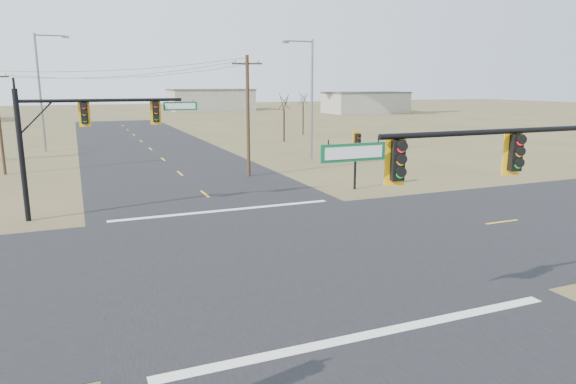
# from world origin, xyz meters

# --- Properties ---
(ground) EXTENTS (320.00, 320.00, 0.00)m
(ground) POSITION_xyz_m (0.00, 0.00, 0.00)
(ground) COLOR brown
(ground) RESTS_ON ground
(road_ew) EXTENTS (160.00, 14.00, 0.02)m
(road_ew) POSITION_xyz_m (0.00, 0.00, 0.01)
(road_ew) COLOR black
(road_ew) RESTS_ON ground
(road_ns) EXTENTS (14.00, 160.00, 0.02)m
(road_ns) POSITION_xyz_m (0.00, 0.00, 0.01)
(road_ns) COLOR black
(road_ns) RESTS_ON ground
(stop_bar_near) EXTENTS (12.00, 0.40, 0.01)m
(stop_bar_near) POSITION_xyz_m (0.00, -7.50, 0.03)
(stop_bar_near) COLOR silver
(stop_bar_near) RESTS_ON road_ns
(stop_bar_far) EXTENTS (12.00, 0.40, 0.01)m
(stop_bar_far) POSITION_xyz_m (0.00, 7.50, 0.03)
(stop_bar_far) COLOR silver
(stop_bar_far) RESTS_ON road_ns
(mast_arm_near) EXTENTS (10.32, 0.52, 6.00)m
(mast_arm_near) POSITION_xyz_m (4.41, -7.50, 4.38)
(mast_arm_near) COLOR black
(mast_arm_near) RESTS_ON ground
(mast_arm_far) EXTENTS (8.83, 0.46, 6.47)m
(mast_arm_far) POSITION_xyz_m (-6.44, 9.30, 4.70)
(mast_arm_far) COLOR black
(mast_arm_far) RESTS_ON ground
(pedestal_signal_ne) EXTENTS (0.57, 0.48, 3.79)m
(pedestal_signal_ne) POSITION_xyz_m (9.35, 9.75, 2.81)
(pedestal_signal_ne) COLOR black
(pedestal_signal_ne) RESTS_ON ground
(utility_pole_near) EXTENTS (2.05, 0.79, 8.66)m
(utility_pole_near) POSITION_xyz_m (4.47, 16.92, 4.53)
(utility_pole_near) COLOR #422D1C
(utility_pole_near) RESTS_ON ground
(streetlight_a) EXTENTS (2.93, 0.44, 10.44)m
(streetlight_a) POSITION_xyz_m (12.30, 23.35, 5.87)
(streetlight_a) COLOR slate
(streetlight_a) RESTS_ON ground
(streetlight_c) EXTENTS (3.19, 0.33, 11.45)m
(streetlight_c) POSITION_xyz_m (-9.75, 38.18, 6.43)
(streetlight_c) COLOR slate
(streetlight_c) RESTS_ON ground
(bare_tree_c) EXTENTS (2.62, 2.62, 5.92)m
(bare_tree_c) POSITION_xyz_m (15.52, 37.32, 4.65)
(bare_tree_c) COLOR black
(bare_tree_c) RESTS_ON ground
(bare_tree_d) EXTENTS (2.63, 2.63, 5.89)m
(bare_tree_d) POSITION_xyz_m (21.00, 44.12, 4.74)
(bare_tree_d) COLOR black
(bare_tree_d) RESTS_ON ground
(warehouse_mid) EXTENTS (20.00, 12.00, 5.00)m
(warehouse_mid) POSITION_xyz_m (25.00, 110.00, 2.50)
(warehouse_mid) COLOR #9A9688
(warehouse_mid) RESTS_ON ground
(warehouse_right) EXTENTS (18.00, 10.00, 4.50)m
(warehouse_right) POSITION_xyz_m (55.00, 85.00, 2.25)
(warehouse_right) COLOR #9A9688
(warehouse_right) RESTS_ON ground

